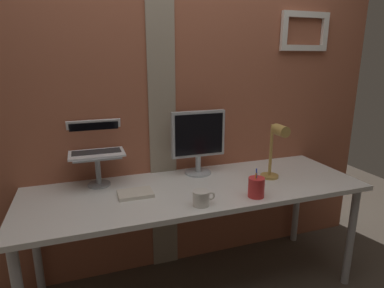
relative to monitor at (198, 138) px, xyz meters
name	(u,v)px	position (x,y,z in m)	size (l,w,h in m)	color
ground_plane	(191,284)	(-0.11, -0.18, -0.99)	(6.00, 6.00, 0.00)	#4C4238
brick_wall_back	(174,88)	(-0.11, 0.18, 0.32)	(3.12, 0.16, 2.61)	#9E563D
desk	(197,197)	(-0.09, -0.23, -0.32)	(2.09, 0.70, 0.73)	white
monitor	(198,138)	(0.00, 0.00, 0.00)	(0.37, 0.18, 0.44)	#ADB2B7
laptop_stand	(98,165)	(-0.66, 0.00, -0.12)	(0.28, 0.22, 0.20)	gray
laptop	(96,143)	(-0.66, 0.07, 0.00)	(0.33, 0.28, 0.20)	white
desk_lamp	(276,146)	(0.43, -0.28, -0.02)	(0.12, 0.20, 0.37)	tan
pen_cup	(256,187)	(0.18, -0.47, -0.20)	(0.09, 0.09, 0.17)	red
coffee_mug	(201,198)	(-0.16, -0.47, -0.21)	(0.13, 0.09, 0.08)	silver
paper_clutter_stack	(135,194)	(-0.47, -0.23, -0.24)	(0.20, 0.14, 0.02)	silver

